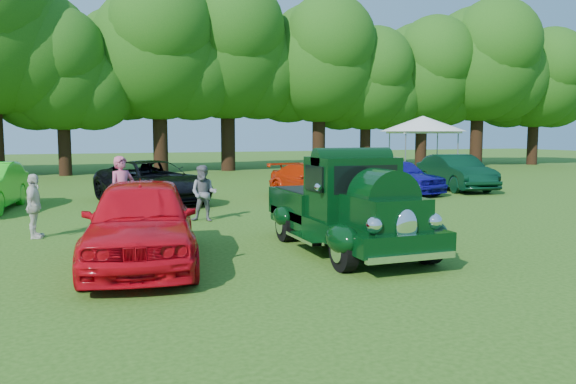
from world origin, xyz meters
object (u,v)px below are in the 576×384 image
object	(u,v)px
red_convertible	(141,221)
spectator_white	(34,206)
back_car_blue	(397,176)
canopy_tent	(423,124)
back_car_orange	(313,182)
spectator_pink	(122,192)
hero_pickup	(347,210)
back_car_green	(456,172)
spectator_grey	(204,193)
back_car_black	(152,182)

from	to	relation	value
red_convertible	spectator_white	bearing A→B (deg)	128.01
back_car_blue	canopy_tent	xyz separation A→B (m)	(4.85, 5.59, 2.14)
back_car_orange	spectator_pink	xyz separation A→B (m)	(-6.98, -4.24, 0.28)
back_car_orange	spectator_white	distance (m)	10.25
canopy_tent	hero_pickup	bearing A→B (deg)	-128.25
back_car_green	back_car_blue	bearing A→B (deg)	-163.45
hero_pickup	spectator_grey	bearing A→B (deg)	112.47
red_convertible	spectator_white	size ratio (longest dim) A/B	3.19
hero_pickup	canopy_tent	xyz separation A→B (m)	(11.52, 14.62, 2.02)
hero_pickup	red_convertible	distance (m)	4.08
back_car_orange	back_car_blue	bearing A→B (deg)	-3.68
back_car_blue	back_car_green	world-z (taller)	back_car_green
red_convertible	spectator_pink	size ratio (longest dim) A/B	2.58
spectator_pink	canopy_tent	xyz separation A→B (m)	(15.64, 10.29, 1.94)
red_convertible	back_car_green	xyz separation A→B (m)	(13.84, 9.38, -0.06)
red_convertible	spectator_white	xyz separation A→B (m)	(-2.03, 3.53, -0.06)
hero_pickup	back_car_orange	world-z (taller)	hero_pickup
canopy_tent	spectator_white	bearing A→B (deg)	-148.00
hero_pickup	red_convertible	world-z (taller)	hero_pickup
hero_pickup	canopy_tent	bearing A→B (deg)	51.75
spectator_white	back_car_orange	bearing A→B (deg)	-54.11
back_car_green	spectator_white	xyz separation A→B (m)	(-15.87, -5.86, -0.01)
red_convertible	canopy_tent	distance (m)	21.42
hero_pickup	back_car_orange	size ratio (longest dim) A/B	1.12
back_car_green	spectator_pink	bearing A→B (deg)	-151.14
spectator_white	canopy_tent	size ratio (longest dim) A/B	0.28
red_convertible	back_car_blue	xyz separation A→B (m)	(10.75, 8.95, -0.10)
back_car_black	back_car_blue	xyz separation A→B (m)	(9.47, -0.38, -0.02)
back_car_orange	spectator_pink	size ratio (longest dim) A/B	2.39
back_car_black	back_car_green	xyz separation A→B (m)	(12.56, 0.05, 0.02)
canopy_tent	spectator_grey	bearing A→B (deg)	-143.80
red_convertible	canopy_tent	bearing A→B (deg)	51.09
spectator_pink	spectator_grey	bearing A→B (deg)	-15.92
back_car_blue	spectator_white	distance (m)	13.88
hero_pickup	spectator_pink	size ratio (longest dim) A/B	2.69
red_convertible	back_car_green	bearing A→B (deg)	42.23
back_car_green	spectator_pink	xyz separation A→B (m)	(-13.88, -5.13, 0.17)
hero_pickup	red_convertible	bearing A→B (deg)	178.89
back_car_black	spectator_pink	size ratio (longest dim) A/B	2.86
back_car_black	canopy_tent	distance (m)	15.38
spectator_grey	canopy_tent	bearing A→B (deg)	62.77
red_convertible	back_car_orange	size ratio (longest dim) A/B	1.08
spectator_white	hero_pickup	bearing A→B (deg)	-113.62
hero_pickup	back_car_orange	xyz separation A→B (m)	(2.87, 8.56, -0.20)
back_car_green	spectator_white	bearing A→B (deg)	-151.17
back_car_black	back_car_green	distance (m)	12.56
back_car_orange	back_car_green	distance (m)	6.96
back_car_blue	spectator_pink	bearing A→B (deg)	-170.15
back_car_green	spectator_grey	xyz separation A→B (m)	(-11.73, -4.71, 0.02)
back_car_black	red_convertible	bearing A→B (deg)	-117.54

